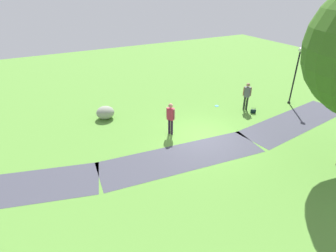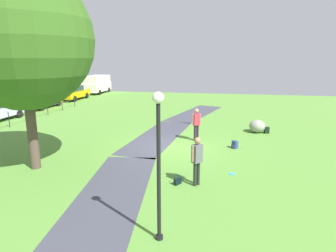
{
  "view_description": "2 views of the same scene",
  "coord_description": "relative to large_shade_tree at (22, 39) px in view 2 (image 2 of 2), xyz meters",
  "views": [
    {
      "loc": [
        7.67,
        10.47,
        7.49
      ],
      "look_at": [
        1.9,
        -0.42,
        0.96
      ],
      "focal_mm": 29.32,
      "sensor_mm": 36.0,
      "label": 1
    },
    {
      "loc": [
        -14.4,
        -2.59,
        4.55
      ],
      "look_at": [
        0.93,
        0.39,
        0.87
      ],
      "focal_mm": 30.99,
      "sensor_mm": 36.0,
      "label": 2
    }
  ],
  "objects": [
    {
      "name": "ground_plane",
      "position": [
        4.12,
        -5.12,
        -5.24
      ],
      "size": [
        48.0,
        48.0,
        0.0
      ],
      "primitive_type": "plane",
      "color": "#588F37"
    },
    {
      "name": "footpath_segment_mid",
      "position": [
        6.04,
        -3.99,
        -5.24
      ],
      "size": [
        8.18,
        3.03,
        0.01
      ],
      "color": "#3E3F4B",
      "rests_on": "ground"
    },
    {
      "name": "woman_with_handbag",
      "position": [
        -0.41,
        -6.85,
        -4.18
      ],
      "size": [
        0.43,
        0.42,
        1.82
      ],
      "color": "#232B22",
      "rests_on": "ground"
    },
    {
      "name": "spare_backpack_on_lawn",
      "position": [
        4.42,
        -8.36,
        -5.05
      ],
      "size": [
        0.35,
        0.35,
        0.4
      ],
      "color": "navy",
      "rests_on": "ground"
    },
    {
      "name": "lamp_post",
      "position": [
        -3.84,
        -6.22,
        -2.91
      ],
      "size": [
        0.28,
        0.28,
        3.8
      ],
      "color": "black",
      "rests_on": "ground"
    },
    {
      "name": "backpack_by_boulder",
      "position": [
        7.93,
        -10.39,
        -5.05
      ],
      "size": [
        0.31,
        0.32,
        0.4
      ],
      "color": "black",
      "rests_on": "ground"
    },
    {
      "name": "footpath_segment_near",
      "position": [
        -1.91,
        -4.1,
        -5.24
      ],
      "size": [
        8.22,
        3.24,
        0.01
      ],
      "color": "#3E3F4B",
      "rests_on": "ground"
    },
    {
      "name": "footpath_segment_far",
      "position": [
        13.88,
        -5.43,
        -5.24
      ],
      "size": [
        8.31,
        4.28,
        0.01
      ],
      "color": "#3E3F4B",
      "rests_on": "ground"
    },
    {
      "name": "handbag_on_grass",
      "position": [
        -0.48,
        -6.16,
        -5.1
      ],
      "size": [
        0.38,
        0.38,
        0.31
      ],
      "color": "black",
      "rests_on": "ground"
    },
    {
      "name": "lawn_boulder",
      "position": [
        8.07,
        -9.83,
        -4.85
      ],
      "size": [
        1.16,
        1.07,
        0.79
      ],
      "color": "gray",
      "rests_on": "ground"
    },
    {
      "name": "parked_coupe_black",
      "position": [
        13.63,
        8.92,
        -4.44
      ],
      "size": [
        4.39,
        1.92,
        1.56
      ],
      "color": "#D2950E",
      "rests_on": "ground"
    },
    {
      "name": "parked_compact_green",
      "position": [
        19.29,
        8.79,
        -4.43
      ],
      "size": [
        4.49,
        1.96,
        1.56
      ],
      "color": "gold",
      "rests_on": "ground"
    },
    {
      "name": "large_shade_tree",
      "position": [
        0.0,
        0.0,
        0.0
      ],
      "size": [
        5.49,
        5.49,
        8.0
      ],
      "color": "brown",
      "rests_on": "ground"
    },
    {
      "name": "frisbee_on_grass",
      "position": [
        0.89,
        -8.16,
        -5.23
      ],
      "size": [
        0.24,
        0.24,
        0.02
      ],
      "color": "#3A98E0",
      "rests_on": "ground"
    },
    {
      "name": "delivery_van",
      "position": [
        25.59,
        8.91,
        -3.98
      ],
      "size": [
        5.15,
        2.47,
        2.3
      ],
      "color": "silver",
      "rests_on": "ground"
    },
    {
      "name": "man_near_boulder",
      "position": [
        5.48,
        -6.26,
        -4.17
      ],
      "size": [
        0.39,
        0.46,
        1.82
      ],
      "color": "#2A1931",
      "rests_on": "ground"
    }
  ]
}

